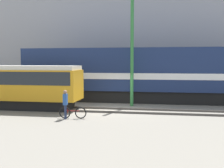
% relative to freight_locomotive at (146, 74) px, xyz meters
% --- Properties ---
extents(ground_plane, '(120.00, 120.00, 0.00)m').
position_rel_freight_locomotive_xyz_m(ground_plane, '(-2.06, -4.17, -2.39)').
color(ground_plane, slate).
extents(track_near, '(60.00, 1.50, 0.14)m').
position_rel_freight_locomotive_xyz_m(track_near, '(-2.06, -5.03, -2.32)').
color(track_near, '#47423D').
rests_on(track_near, ground).
extents(track_far, '(60.00, 1.51, 0.14)m').
position_rel_freight_locomotive_xyz_m(track_far, '(-2.06, -0.00, -2.32)').
color(track_far, '#47423D').
rests_on(track_far, ground).
extents(building_backdrop, '(49.96, 6.00, 10.73)m').
position_rel_freight_locomotive_xyz_m(building_backdrop, '(-2.06, 8.52, 2.97)').
color(building_backdrop, '#99999E').
rests_on(building_backdrop, ground).
extents(freight_locomotive, '(20.92, 3.04, 5.14)m').
position_rel_freight_locomotive_xyz_m(freight_locomotive, '(0.00, 0.00, 0.00)').
color(freight_locomotive, black).
rests_on(freight_locomotive, ground).
extents(streetcar, '(10.25, 2.54, 3.12)m').
position_rel_freight_locomotive_xyz_m(streetcar, '(-9.56, -5.03, -0.61)').
color(streetcar, black).
rests_on(streetcar, ground).
extents(bicycle, '(1.65, 0.44, 0.76)m').
position_rel_freight_locomotive_xyz_m(bicycle, '(-3.95, -7.94, -2.04)').
color(bicycle, black).
rests_on(bicycle, ground).
extents(person, '(0.26, 0.38, 1.73)m').
position_rel_freight_locomotive_xyz_m(person, '(-4.34, -8.13, -1.34)').
color(person, '#232D4C').
rests_on(person, ground).
extents(utility_pole_center, '(0.26, 0.26, 8.30)m').
position_rel_freight_locomotive_xyz_m(utility_pole_center, '(-0.96, -2.52, 1.76)').
color(utility_pole_center, '#2D7238').
rests_on(utility_pole_center, ground).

